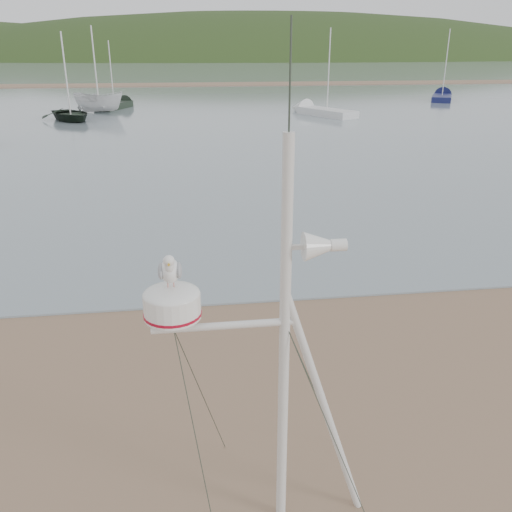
{
  "coord_description": "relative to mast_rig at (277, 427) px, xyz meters",
  "views": [
    {
      "loc": [
        1.19,
        -6.0,
        4.99
      ],
      "look_at": [
        2.15,
        1.0,
        2.23
      ],
      "focal_mm": 38.0,
      "sensor_mm": 36.0,
      "label": 1
    }
  ],
  "objects": [
    {
      "name": "far_cottages",
      "position": [
        0.96,
        197.45,
        2.74
      ],
      "size": [
        294.4,
        6.3,
        8.0
      ],
      "color": "beige",
      "rests_on": "ground"
    },
    {
      "name": "hill_ridge",
      "position": [
        16.48,
        236.45,
        -20.96
      ],
      "size": [
        620.0,
        180.0,
        80.0
      ],
      "color": "#213515",
      "rests_on": "ground"
    },
    {
      "name": "sailboat_dark_mid",
      "position": [
        -5.74,
        44.15,
        -0.96
      ],
      "size": [
        3.34,
        5.85,
        5.74
      ],
      "color": "black",
      "rests_on": "ground"
    },
    {
      "name": "sandbar",
      "position": [
        -2.04,
        71.45,
        -1.19
      ],
      "size": [
        560.0,
        7.0,
        0.07
      ],
      "primitive_type": "cube",
      "color": "#7C5E47",
      "rests_on": "water"
    },
    {
      "name": "sailboat_blue_far",
      "position": [
        24.78,
        47.63,
        -0.96
      ],
      "size": [
        4.7,
        6.98,
        6.93
      ],
      "color": "#151A4B",
      "rests_on": "ground"
    },
    {
      "name": "boat_white",
      "position": [
        -7.06,
        40.08,
        0.91
      ],
      "size": [
        2.15,
        2.13,
        4.27
      ],
      "primitive_type": "imported",
      "rotation": [
        0.0,
        0.0,
        1.16
      ],
      "color": "silver",
      "rests_on": "water"
    },
    {
      "name": "water",
      "position": [
        -2.04,
        133.45,
        -1.24
      ],
      "size": [
        560.0,
        256.0,
        0.04
      ],
      "primitive_type": "cube",
      "color": "gray",
      "rests_on": "ground"
    },
    {
      "name": "mast_rig",
      "position": [
        0.0,
        0.0,
        0.0
      ],
      "size": [
        2.32,
        2.47,
        5.23
      ],
      "color": "silver",
      "rests_on": "ground"
    },
    {
      "name": "ground",
      "position": [
        -2.04,
        1.45,
        -1.26
      ],
      "size": [
        560.0,
        560.0,
        0.0
      ],
      "primitive_type": "plane",
      "color": "#7C5E47",
      "rests_on": "ground"
    },
    {
      "name": "sailboat_white_near",
      "position": [
        9.24,
        37.46,
        -0.96
      ],
      "size": [
        4.54,
        6.69,
        6.66
      ],
      "color": "silver",
      "rests_on": "ground"
    },
    {
      "name": "boat_dark",
      "position": [
        -8.41,
        35.56,
        0.96
      ],
      "size": [
        3.15,
        2.38,
        4.37
      ],
      "primitive_type": "imported",
      "rotation": [
        0.0,
        0.0,
        0.54
      ],
      "color": "black",
      "rests_on": "water"
    }
  ]
}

